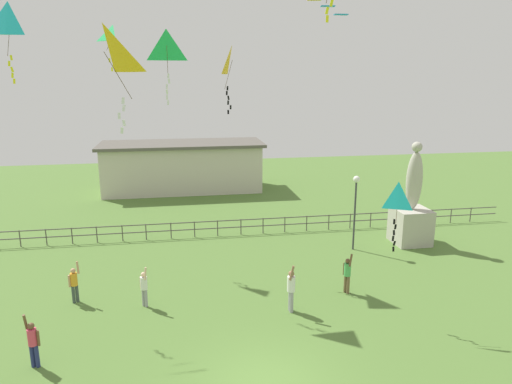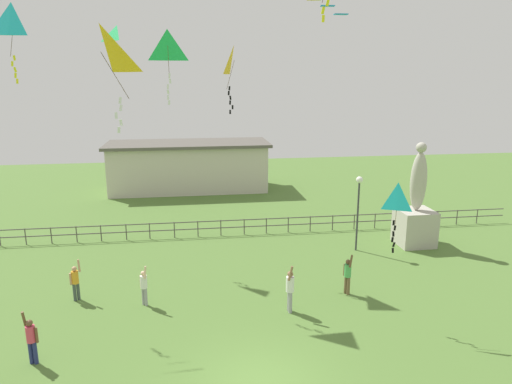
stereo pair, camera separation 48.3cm
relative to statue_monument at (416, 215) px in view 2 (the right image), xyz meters
The scene contains 15 objects.
statue_monument is the anchor object (origin of this frame).
lamppost 3.80m from the statue_monument, behind, with size 0.36×0.36×4.10m.
person_0 19.70m from the statue_monument, 153.37° to the right, with size 0.47×0.33×1.85m.
person_1 15.28m from the statue_monument, 160.02° to the right, with size 0.35×0.42×1.77m.
person_2 10.83m from the statue_monument, 142.25° to the right, with size 0.32×0.54×2.04m.
person_3 7.94m from the statue_monument, 136.71° to the right, with size 0.30×0.50×1.86m.
person_4 17.78m from the statue_monument, 165.73° to the right, with size 0.47×0.29×1.79m.
kite_0 13.01m from the statue_monument, behind, with size 0.71×1.03×3.13m.
kite_1 18.45m from the statue_monument, behind, with size 1.15×1.22×2.20m.
kite_2 21.36m from the statue_monument, behind, with size 1.01×1.27×2.96m.
kite_5 18.97m from the statue_monument, 149.02° to the right, with size 1.39×1.43×3.05m.
kite_6 9.42m from the statue_monument, 122.33° to the right, with size 0.88×0.71×2.64m.
kite_7 15.94m from the statue_monument, 166.58° to the right, with size 1.20×0.67×3.01m.
waterfront_railing 11.18m from the statue_monument, 164.30° to the left, with size 36.00×0.06×0.95m.
pavilion_building 19.48m from the statue_monument, 129.60° to the left, with size 13.16×5.12×3.96m.
Camera 2 is at (-1.89, -12.23, 9.15)m, focal length 32.67 mm.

